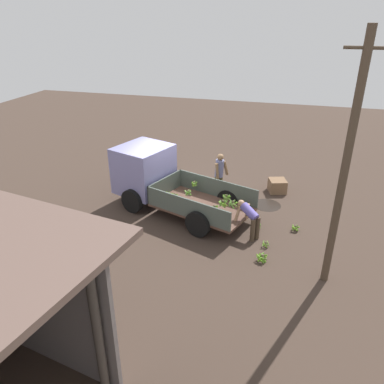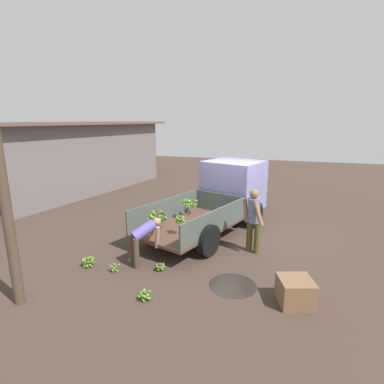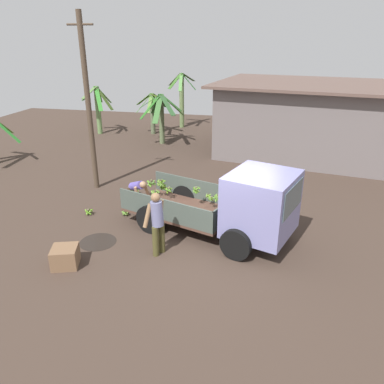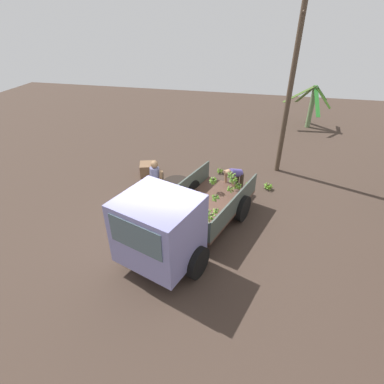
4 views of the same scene
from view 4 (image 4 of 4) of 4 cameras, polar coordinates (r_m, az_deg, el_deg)
ground at (r=8.85m, az=-4.83°, el=-9.54°), size 36.00×36.00×0.00m
mud_patch_0 at (r=11.73m, az=-2.97°, el=2.03°), size 1.03×1.03×0.01m
cargo_truck at (r=7.71m, az=-4.25°, el=-6.14°), size 5.26×3.36×2.09m
utility_pole at (r=11.98m, az=18.06°, el=17.39°), size 0.92×0.19×6.15m
banana_palm_0 at (r=18.20m, az=21.79°, el=15.14°), size 2.48×2.54×2.27m
person_foreground_visitor at (r=9.80m, az=-7.04°, el=1.78°), size 0.56×0.63×1.73m
person_worker_loading at (r=10.75m, az=8.23°, el=2.94°), size 0.88×0.76×1.11m
banana_bunch_on_ground_0 at (r=11.26m, az=5.45°, el=1.19°), size 0.23×0.23×0.20m
banana_bunch_on_ground_1 at (r=12.30m, az=5.35°, el=4.08°), size 0.26×0.27×0.21m
banana_bunch_on_ground_2 at (r=11.52m, az=10.64°, el=1.53°), size 0.22×0.22×0.20m
banana_bunch_on_ground_3 at (r=11.50m, az=14.32°, el=1.08°), size 0.32×0.34×0.24m
wooden_crate_0 at (r=12.19m, az=-8.35°, el=4.29°), size 0.79×0.79×0.50m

